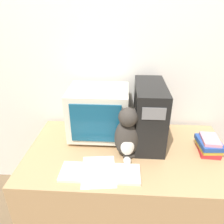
{
  "coord_description": "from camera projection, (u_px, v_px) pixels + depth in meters",
  "views": [
    {
      "loc": [
        -0.04,
        -0.89,
        1.66
      ],
      "look_at": [
        -0.12,
        0.48,
        0.98
      ],
      "focal_mm": 35.0,
      "sensor_mm": 36.0,
      "label": 1
    }
  ],
  "objects": [
    {
      "name": "pen",
      "position": [
        79.0,
        165.0,
        1.43
      ],
      "size": [
        0.16,
        0.04,
        0.01
      ],
      "color": "maroon",
      "rests_on": "desk"
    },
    {
      "name": "wall_back",
      "position": [
        130.0,
        60.0,
        1.76
      ],
      "size": [
        7.0,
        0.05,
        2.5
      ],
      "color": "silver",
      "rests_on": "ground_plane"
    },
    {
      "name": "keyboard",
      "position": [
        100.0,
        173.0,
        1.36
      ],
      "size": [
        0.5,
        0.18,
        0.02
      ],
      "color": "silver",
      "rests_on": "desk"
    },
    {
      "name": "cat",
      "position": [
        128.0,
        135.0,
        1.45
      ],
      "size": [
        0.27,
        0.21,
        0.38
      ],
      "rotation": [
        0.0,
        0.0,
        0.06
      ],
      "color": "#38332D",
      "rests_on": "desk"
    },
    {
      "name": "paper_sheet",
      "position": [
        99.0,
        171.0,
        1.38
      ],
      "size": [
        0.24,
        0.32,
        0.0
      ],
      "color": "white",
      "rests_on": "desk"
    },
    {
      "name": "crt_monitor",
      "position": [
        99.0,
        113.0,
        1.67
      ],
      "size": [
        0.44,
        0.37,
        0.39
      ],
      "color": "beige",
      "rests_on": "desk"
    },
    {
      "name": "desk",
      "position": [
        127.0,
        187.0,
        1.74
      ],
      "size": [
        1.45,
        0.81,
        0.71
      ],
      "color": "tan",
      "rests_on": "ground_plane"
    },
    {
      "name": "book_stack",
      "position": [
        209.0,
        145.0,
        1.55
      ],
      "size": [
        0.16,
        0.21,
        0.11
      ],
      "color": "red",
      "rests_on": "desk"
    },
    {
      "name": "computer_tower",
      "position": [
        149.0,
        114.0,
        1.6
      ],
      "size": [
        0.21,
        0.47,
        0.45
      ],
      "color": "black",
      "rests_on": "desk"
    }
  ]
}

